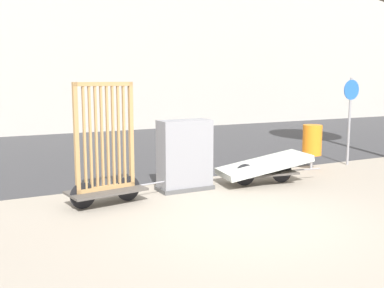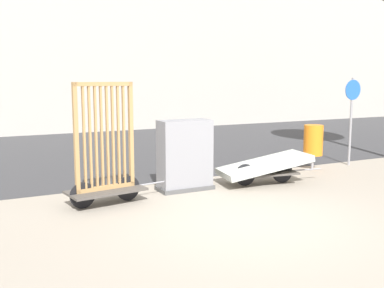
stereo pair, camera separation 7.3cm
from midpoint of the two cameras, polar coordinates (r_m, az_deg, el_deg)
ground_plane at (r=7.11m, az=7.41°, el=-9.70°), size 60.00×60.00×0.00m
road_strip at (r=14.17m, az=-10.78°, el=-0.74°), size 56.00×9.70×0.01m
bike_cart_with_bedframe at (r=7.94m, az=-10.65°, el=-2.39°), size 2.06×0.87×2.13m
bike_cart_with_mattress at (r=9.49m, az=9.39°, el=-2.82°), size 2.34×1.17×0.63m
utility_cabinet at (r=8.85m, az=-0.68°, el=-1.69°), size 1.09×0.54×1.39m
trash_bin at (r=11.26m, az=15.32°, el=0.45°), size 0.46×0.46×1.08m
sign_post at (r=12.03m, az=19.77°, el=4.13°), size 0.50×0.06×2.21m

